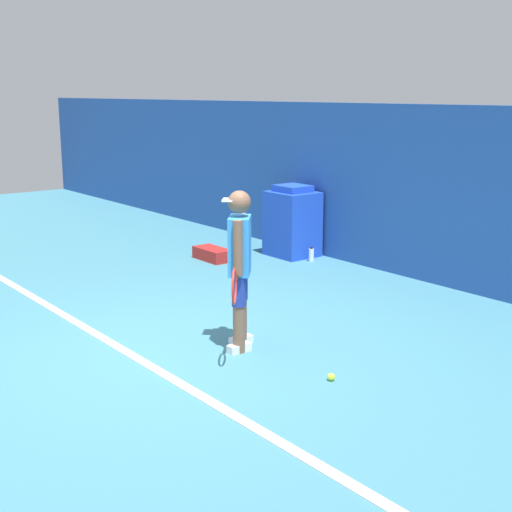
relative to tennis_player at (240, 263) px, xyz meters
The scene contains 8 objects.
ground_plane 1.12m from the tennis_player, 115.22° to the right, with size 24.00×24.00×0.00m, color teal.
back_wall 3.54m from the tennis_player, 94.89° to the left, with size 24.00×0.10×2.32m.
court_baseline 1.31m from the tennis_player, 107.69° to the right, with size 21.60×0.10×0.01m.
tennis_player is the anchor object (origin of this frame).
tennis_ball 1.42m from the tennis_player, ahead, with size 0.07×0.07×0.07m.
covered_chair 4.19m from the tennis_player, 131.99° to the left, with size 0.70×0.63×1.09m.
equipment_bag 3.91m from the tennis_player, 149.33° to the left, with size 0.64×0.32×0.18m.
water_bottle 3.92m from the tennis_player, 127.00° to the left, with size 0.08×0.08×0.21m.
Camera 1 is at (5.64, -3.35, 2.48)m, focal length 50.00 mm.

